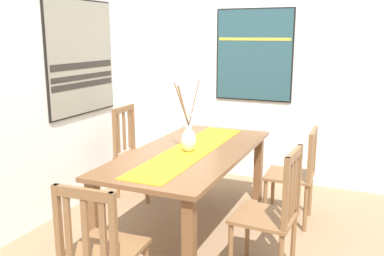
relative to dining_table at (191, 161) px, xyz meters
The scene contains 12 objects.
ground_plane 0.86m from the dining_table, 114.19° to the right, with size 6.40×6.40×0.03m, color #8E7051.
wall_back 1.54m from the dining_table, 99.77° to the left, with size 6.40×0.12×2.70m, color white.
wall_side 1.85m from the dining_table, 17.56° to the right, with size 0.12×6.40×2.70m, color white.
dining_table is the anchor object (origin of this frame).
table_runner 0.10m from the dining_table, 104.04° to the right, with size 1.81×0.36×0.01m, color gold.
centerpiece_vase 0.22m from the dining_table, behind, with size 0.15×0.21×0.62m.
chair_0 0.98m from the dining_table, 119.89° to the right, with size 0.44×0.44×0.96m.
chair_1 1.39m from the dining_table, behind, with size 0.44×0.44×0.90m.
chair_2 0.99m from the dining_table, 58.76° to the right, with size 0.43×0.43×0.89m.
chair_3 1.03m from the dining_table, 59.38° to the left, with size 0.42×0.42×0.97m.
painting_on_back_wall 1.55m from the dining_table, 81.08° to the left, with size 1.01×0.05×1.13m.
painting_on_side_wall 1.78m from the dining_table, ahead, with size 0.05×0.90×1.05m.
Camera 1 is at (-3.02, -0.90, 1.71)m, focal length 39.40 mm.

